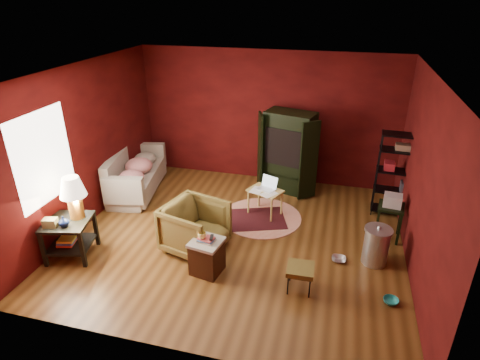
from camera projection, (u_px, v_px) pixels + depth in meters
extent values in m
cube|color=brown|center=(237.00, 237.00, 6.93)|extent=(5.50, 5.00, 0.02)
cube|color=white|center=(236.00, 72.00, 5.71)|extent=(5.50, 5.00, 0.02)
cube|color=#4E0C0B|center=(267.00, 118.00, 8.51)|extent=(5.50, 0.02, 2.80)
cube|color=#4E0C0B|center=(174.00, 255.00, 4.13)|extent=(5.50, 0.02, 2.80)
cube|color=#4E0C0B|center=(83.00, 147.00, 6.95)|extent=(0.02, 5.00, 2.80)
cube|color=#4E0C0B|center=(424.00, 182.00, 5.70)|extent=(0.02, 5.00, 2.80)
cube|color=white|center=(43.00, 158.00, 5.98)|extent=(0.02, 1.20, 1.40)
imported|color=#9C9587|center=(137.00, 176.00, 8.34)|extent=(0.81, 1.90, 0.72)
imported|color=black|center=(195.00, 225.00, 6.42)|extent=(1.02, 1.06, 0.91)
imported|color=silver|center=(339.00, 255.00, 6.27)|extent=(0.23, 0.06, 0.23)
imported|color=teal|center=(392.00, 297.00, 5.43)|extent=(0.22, 0.13, 0.21)
imported|color=#0B153A|center=(64.00, 222.00, 6.02)|extent=(0.17, 0.18, 0.16)
imported|color=#FFF27C|center=(202.00, 235.00, 5.79)|extent=(0.15, 0.14, 0.12)
cube|color=black|center=(67.00, 222.00, 6.21)|extent=(0.81, 0.81, 0.04)
cube|color=black|center=(72.00, 244.00, 6.39)|extent=(0.75, 0.75, 0.03)
cube|color=black|center=(43.00, 249.00, 6.07)|extent=(0.07, 0.07, 0.62)
cube|color=black|center=(82.00, 250.00, 6.06)|extent=(0.07, 0.07, 0.62)
cube|color=black|center=(60.00, 228.00, 6.61)|extent=(0.07, 0.07, 0.62)
cube|color=black|center=(96.00, 228.00, 6.60)|extent=(0.07, 0.07, 0.62)
cylinder|color=orange|center=(76.00, 207.00, 6.21)|extent=(0.27, 0.27, 0.38)
cone|color=#F2E5C6|center=(72.00, 187.00, 6.06)|extent=(0.48, 0.48, 0.31)
cube|color=olive|center=(50.00, 223.00, 6.02)|extent=(0.23, 0.18, 0.13)
cube|color=#C74731|center=(68.00, 241.00, 6.36)|extent=(0.31, 0.36, 0.03)
cube|color=blue|center=(68.00, 239.00, 6.35)|extent=(0.31, 0.36, 0.03)
cube|color=#E0DD4A|center=(68.00, 237.00, 6.33)|extent=(0.31, 0.36, 0.03)
cube|color=#9C9587|center=(138.00, 180.00, 8.38)|extent=(1.10, 1.92, 0.38)
cube|color=#9C9587|center=(121.00, 168.00, 8.28)|extent=(0.53, 1.80, 0.76)
cube|color=#9C9587|center=(123.00, 191.00, 7.47)|extent=(0.78, 0.32, 0.52)
cube|color=#9C9587|center=(148.00, 154.00, 9.10)|extent=(0.78, 0.32, 0.52)
ellipsoid|color=red|center=(131.00, 177.00, 7.77)|extent=(0.58, 0.58, 0.27)
ellipsoid|color=red|center=(139.00, 166.00, 8.23)|extent=(0.65, 0.65, 0.30)
ellipsoid|color=#9C9587|center=(145.00, 159.00, 8.68)|extent=(0.54, 0.54, 0.25)
cube|color=#40200E|center=(207.00, 258.00, 5.99)|extent=(0.48, 0.48, 0.50)
cube|color=#9C9587|center=(206.00, 242.00, 5.87)|extent=(0.51, 0.51, 0.05)
cube|color=beige|center=(206.00, 241.00, 5.85)|extent=(0.27, 0.22, 0.02)
cube|color=teal|center=(206.00, 239.00, 5.84)|extent=(0.24, 0.19, 0.02)
cube|color=#C54B49|center=(206.00, 238.00, 5.84)|extent=(0.26, 0.22, 0.02)
cube|color=black|center=(212.00, 237.00, 5.82)|extent=(0.07, 0.15, 0.02)
cube|color=black|center=(300.00, 269.00, 5.59)|extent=(0.38, 0.38, 0.07)
cube|color=black|center=(300.00, 272.00, 5.61)|extent=(0.34, 0.34, 0.02)
cylinder|color=black|center=(288.00, 285.00, 5.57)|extent=(0.02, 0.02, 0.31)
cylinder|color=black|center=(309.00, 289.00, 5.51)|extent=(0.02, 0.02, 0.31)
cylinder|color=black|center=(290.00, 272.00, 5.83)|extent=(0.02, 0.02, 0.31)
cylinder|color=black|center=(311.00, 275.00, 5.77)|extent=(0.02, 0.02, 0.31)
cylinder|color=beige|center=(261.00, 217.00, 7.52)|extent=(1.89, 1.89, 0.01)
cube|color=#55161D|center=(252.00, 219.00, 7.43)|extent=(1.40, 1.16, 0.01)
cube|color=#DBBE64|center=(265.00, 191.00, 7.41)|extent=(0.72, 0.62, 0.03)
cylinder|color=#DBBE64|center=(248.00, 202.00, 7.54)|extent=(0.05, 0.05, 0.50)
cylinder|color=#DBBE64|center=(271.00, 210.00, 7.25)|extent=(0.05, 0.05, 0.50)
cylinder|color=#DBBE64|center=(259.00, 195.00, 7.78)|extent=(0.05, 0.05, 0.50)
cylinder|color=#DBBE64|center=(281.00, 203.00, 7.50)|extent=(0.05, 0.05, 0.50)
cube|color=silver|center=(266.00, 189.00, 7.42)|extent=(0.38, 0.33, 0.02)
cube|color=silver|center=(270.00, 182.00, 7.45)|extent=(0.32, 0.19, 0.22)
cube|color=white|center=(257.00, 190.00, 7.40)|extent=(0.26, 0.34, 0.00)
cube|color=white|center=(269.00, 194.00, 7.26)|extent=(0.34, 0.37, 0.00)
cube|color=black|center=(289.00, 152.00, 8.23)|extent=(1.08, 0.77, 1.69)
cube|color=black|center=(287.00, 145.00, 8.08)|extent=(0.88, 0.60, 0.76)
cube|color=black|center=(260.00, 151.00, 8.27)|extent=(0.18, 0.39, 1.60)
cube|color=black|center=(309.00, 161.00, 7.80)|extent=(0.34, 0.29, 1.60)
cube|color=#282A2D|center=(288.00, 149.00, 8.16)|extent=(0.65, 0.57, 0.46)
cube|color=black|center=(283.00, 152.00, 7.98)|extent=(0.43, 0.12, 0.36)
cube|color=black|center=(287.00, 172.00, 8.39)|extent=(0.89, 0.64, 0.04)
cylinder|color=black|center=(377.00, 177.00, 7.26)|extent=(0.02, 0.02, 1.60)
cylinder|color=black|center=(421.00, 182.00, 7.06)|extent=(0.02, 0.02, 1.60)
cylinder|color=black|center=(377.00, 170.00, 7.53)|extent=(0.02, 0.02, 1.60)
cylinder|color=black|center=(419.00, 175.00, 7.34)|extent=(0.02, 0.02, 1.60)
cube|color=black|center=(392.00, 210.00, 7.60)|extent=(0.79, 0.37, 0.02)
cube|color=black|center=(395.00, 191.00, 7.43)|extent=(0.79, 0.37, 0.02)
cube|color=black|center=(399.00, 171.00, 7.26)|extent=(0.79, 0.37, 0.02)
cube|color=black|center=(403.00, 151.00, 7.09)|extent=(0.79, 0.37, 0.02)
cube|color=black|center=(406.00, 135.00, 6.96)|extent=(0.79, 0.37, 0.02)
cube|color=maroon|center=(389.00, 166.00, 7.27)|extent=(0.19, 0.23, 0.14)
cube|color=#30313C|center=(407.00, 187.00, 7.34)|extent=(0.23, 0.23, 0.18)
cube|color=brown|center=(404.00, 147.00, 7.06)|extent=(0.27, 0.19, 0.11)
cube|color=black|center=(391.00, 207.00, 6.67)|extent=(0.46, 0.46, 0.04)
cube|color=black|center=(377.00, 225.00, 6.71)|extent=(0.05, 0.05, 0.60)
cube|color=black|center=(399.00, 229.00, 6.59)|extent=(0.05, 0.05, 0.60)
cube|color=black|center=(379.00, 215.00, 7.00)|extent=(0.05, 0.05, 0.60)
cube|color=black|center=(400.00, 219.00, 6.89)|extent=(0.05, 0.05, 0.60)
cube|color=silver|center=(393.00, 200.00, 6.62)|extent=(0.31, 0.26, 0.21)
cylinder|color=silver|center=(376.00, 247.00, 6.17)|extent=(0.41, 0.41, 0.57)
cylinder|color=silver|center=(379.00, 230.00, 6.04)|extent=(0.45, 0.45, 0.04)
sphere|color=silver|center=(379.00, 228.00, 6.02)|extent=(0.06, 0.06, 0.06)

